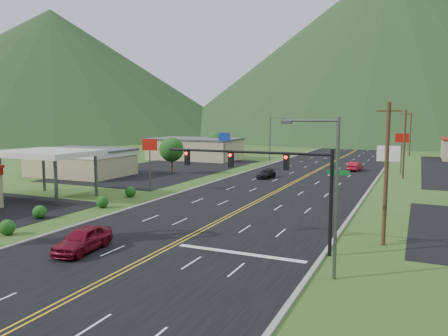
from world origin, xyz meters
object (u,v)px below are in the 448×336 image
at_px(traffic_signal, 272,172).
at_px(car_red_far, 355,166).
at_px(streetlight_east, 331,187).
at_px(gas_canopy, 48,154).
at_px(streetlight_west, 272,136).
at_px(car_dark_mid, 266,174).
at_px(car_red_near, 83,240).

bearing_deg(traffic_signal, car_red_far, 90.77).
xyz_separation_m(streetlight_east, gas_canopy, (-33.18, 12.00, -0.31)).
bearing_deg(car_red_far, streetlight_west, -20.48).
bearing_deg(car_red_far, gas_canopy, 60.96).
bearing_deg(car_dark_mid, traffic_signal, -66.57).
xyz_separation_m(car_red_near, car_dark_mid, (-0.07, 38.48, -0.21)).
xyz_separation_m(traffic_signal, streetlight_east, (4.70, -4.00, -0.15)).
height_order(car_red_near, car_dark_mid, car_red_near).
bearing_deg(streetlight_east, gas_canopy, 160.12).
height_order(traffic_signal, gas_canopy, traffic_signal).
xyz_separation_m(streetlight_west, gas_canopy, (-10.32, -48.00, -0.31)).
relative_size(gas_canopy, car_red_far, 2.17).
distance_m(gas_canopy, car_red_far, 48.19).
relative_size(traffic_signal, car_red_far, 2.84).
distance_m(gas_canopy, car_dark_mid, 30.28).
bearing_deg(streetlight_west, streetlight_east, -69.14).
bearing_deg(streetlight_west, traffic_signal, -72.03).
relative_size(streetlight_west, car_dark_mid, 2.11).
bearing_deg(car_red_far, traffic_signal, 97.19).
bearing_deg(car_dark_mid, streetlight_west, 110.63).
bearing_deg(car_red_near, traffic_signal, 22.12).
bearing_deg(gas_canopy, car_red_near, -38.89).
bearing_deg(streetlight_east, car_red_far, 95.95).
distance_m(streetlight_east, car_red_near, 16.62).
xyz_separation_m(streetlight_west, car_dark_mid, (6.87, -23.44, -4.56)).
bearing_deg(car_dark_mid, gas_canopy, -120.69).
height_order(streetlight_west, car_red_near, streetlight_west).
bearing_deg(streetlight_east, car_dark_mid, 113.62).
distance_m(traffic_signal, streetlight_west, 58.88).
bearing_deg(car_red_far, car_red_near, 85.12).
bearing_deg(car_dark_mid, car_red_far, 58.06).
xyz_separation_m(traffic_signal, gas_canopy, (-28.48, 8.00, -0.46)).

